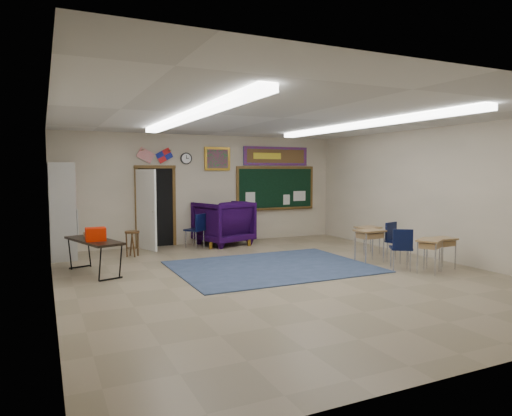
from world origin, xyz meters
name	(u,v)px	position (x,y,z in m)	size (l,w,h in m)	color
floor	(282,276)	(0.00, 0.00, 0.00)	(9.00, 9.00, 0.00)	gray
back_wall	(205,189)	(0.00, 4.50, 1.50)	(8.00, 0.04, 3.00)	beige
front_wall	(496,222)	(0.00, -4.50, 1.50)	(8.00, 0.04, 3.00)	beige
left_wall	(51,205)	(-4.00, 0.00, 1.50)	(0.04, 9.00, 3.00)	beige
right_wall	(438,194)	(4.00, 0.00, 1.50)	(0.04, 9.00, 3.00)	beige
ceiling	(283,118)	(0.00, 0.00, 3.00)	(8.00, 9.00, 0.04)	silver
area_rug	(272,267)	(0.20, 0.80, 0.01)	(4.00, 3.00, 0.02)	#38466B
fluorescent_strips	(283,121)	(0.00, 0.00, 2.94)	(3.86, 6.00, 0.10)	white
doorway	(153,207)	(-1.50, 4.35, 1.06)	(1.10, 0.89, 2.16)	black
chalkboard	(276,189)	(2.20, 4.46, 1.46)	(2.55, 0.14, 1.30)	brown
bulletin_board	(276,156)	(2.20, 4.47, 2.45)	(2.10, 0.05, 0.55)	#A80E1D
framed_art_print	(217,159)	(0.35, 4.47, 2.35)	(0.75, 0.05, 0.65)	olive
wall_clock	(186,158)	(-0.55, 4.47, 2.35)	(0.32, 0.05, 0.32)	black
wall_flags	(155,153)	(-1.40, 4.44, 2.48)	(1.16, 0.06, 0.70)	red
storage_cabinet	(62,211)	(-3.71, 3.85, 1.10)	(0.59, 1.25, 2.20)	#A3A29E
wingback_armchair	(223,223)	(0.34, 4.01, 0.60)	(1.28, 1.32, 1.20)	black
student_chair_reading	(195,231)	(-0.53, 3.84, 0.45)	(0.45, 0.45, 0.90)	black
student_chair_desk_a	(401,249)	(2.44, -0.56, 0.43)	(0.43, 0.43, 0.86)	black
student_chair_desk_b	(398,243)	(2.97, 0.10, 0.44)	(0.44, 0.44, 0.87)	black
student_desk_front_left	(369,244)	(2.39, 0.37, 0.40)	(0.61, 0.47, 0.72)	olive
student_desk_front_right	(368,239)	(3.02, 1.21, 0.37)	(0.56, 0.42, 0.66)	olive
student_desk_back_left	(430,254)	(2.78, -0.99, 0.37)	(0.69, 0.64, 0.67)	olive
student_desk_back_right	(441,252)	(3.26, -0.84, 0.36)	(0.54, 0.41, 0.65)	olive
folding_table	(94,255)	(-3.24, 1.75, 0.37)	(1.01, 1.72, 0.93)	black
wooden_stool	(132,243)	(-2.24, 3.27, 0.31)	(0.34, 0.34, 0.60)	#523118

